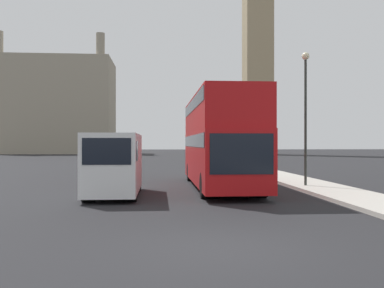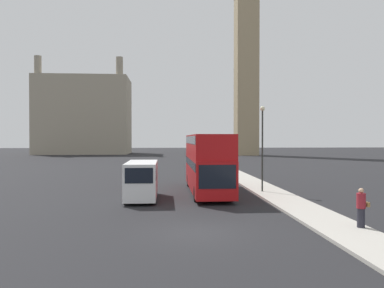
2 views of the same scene
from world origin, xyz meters
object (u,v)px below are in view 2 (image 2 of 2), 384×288
(street_lamp, at_px, (262,136))
(pedestrian, at_px, (361,208))
(clock_tower, at_px, (246,29))
(red_double_decker_bus, at_px, (207,160))
(white_van, at_px, (142,180))

(street_lamp, bearing_deg, pedestrian, -82.78)
(clock_tower, distance_m, red_double_decker_bus, 71.28)
(clock_tower, relative_size, white_van, 11.25)
(white_van, bearing_deg, street_lamp, 15.11)
(red_double_decker_bus, relative_size, pedestrian, 6.44)
(clock_tower, distance_m, street_lamp, 70.25)
(clock_tower, height_order, red_double_decker_bus, clock_tower)
(white_van, xyz_separation_m, pedestrian, (10.25, -9.11, -0.33))
(red_double_decker_bus, relative_size, white_van, 2.10)
(red_double_decker_bus, xyz_separation_m, street_lamp, (4.07, -0.58, 1.82))
(pedestrian, height_order, street_lamp, street_lamp)
(pedestrian, bearing_deg, red_double_decker_bus, 114.62)
(pedestrian, bearing_deg, white_van, 138.36)
(clock_tower, xyz_separation_m, pedestrian, (-11.11, -75.20, -30.02))
(clock_tower, relative_size, street_lamp, 9.51)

